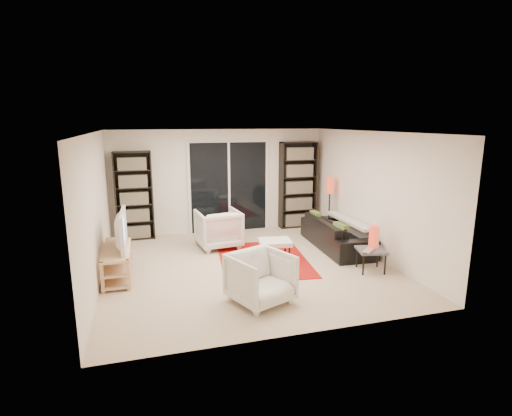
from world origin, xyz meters
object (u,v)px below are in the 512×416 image
(ottoman, at_px, (275,243))
(bookshelf_right, at_px, (298,185))
(armchair_back, at_px, (218,229))
(tv_stand, at_px, (117,262))
(side_table, at_px, (371,252))
(floor_lamp, at_px, (330,191))
(armchair_front, at_px, (261,278))
(sofa, at_px, (336,233))
(bookshelf_left, at_px, (134,196))

(ottoman, bearing_deg, bookshelf_right, 58.99)
(bookshelf_right, height_order, ottoman, bookshelf_right)
(armchair_back, bearing_deg, tv_stand, 24.35)
(tv_stand, distance_m, armchair_back, 2.26)
(tv_stand, bearing_deg, side_table, -12.62)
(bookshelf_right, relative_size, side_table, 3.69)
(side_table, bearing_deg, floor_lamp, 82.89)
(armchair_front, height_order, side_table, armchair_front)
(sofa, xyz_separation_m, side_table, (-0.03, -1.37, 0.05))
(armchair_front, distance_m, ottoman, 1.79)
(sofa, relative_size, floor_lamp, 1.55)
(tv_stand, bearing_deg, ottoman, 0.32)
(bookshelf_right, height_order, sofa, bookshelf_right)
(floor_lamp, bearing_deg, armchair_front, -130.72)
(armchair_front, bearing_deg, bookshelf_left, 92.26)
(sofa, distance_m, armchair_back, 2.46)
(bookshelf_left, xyz_separation_m, side_table, (3.97, -3.18, -0.62))
(side_table, bearing_deg, ottoman, 146.16)
(armchair_front, distance_m, side_table, 2.30)
(bookshelf_left, xyz_separation_m, sofa, (4.00, -1.81, -0.67))
(bookshelf_right, bearing_deg, armchair_front, -118.64)
(tv_stand, xyz_separation_m, sofa, (4.29, 0.42, 0.04))
(floor_lamp, bearing_deg, sofa, -105.74)
(sofa, height_order, armchair_back, armchair_back)
(armchair_front, xyz_separation_m, floor_lamp, (2.49, 2.89, 0.66))
(bookshelf_right, xyz_separation_m, armchair_back, (-2.19, -1.09, -0.65))
(tv_stand, xyz_separation_m, side_table, (4.26, -0.95, 0.09))
(floor_lamp, bearing_deg, side_table, -97.11)
(tv_stand, distance_m, armchair_front, 2.60)
(bookshelf_left, xyz_separation_m, bookshelf_right, (3.85, -0.00, 0.07))
(side_table, bearing_deg, bookshelf_left, 141.28)
(floor_lamp, bearing_deg, tv_stand, -164.19)
(armchair_back, xyz_separation_m, ottoman, (0.87, -1.12, -0.05))
(tv_stand, relative_size, sofa, 0.65)
(armchair_front, relative_size, ottoman, 1.24)
(bookshelf_right, distance_m, sofa, 1.96)
(ottoman, distance_m, side_table, 1.74)
(bookshelf_left, bearing_deg, tv_stand, -97.43)
(bookshelf_right, bearing_deg, side_table, -87.91)
(ottoman, bearing_deg, side_table, -33.84)
(bookshelf_right, relative_size, ottoman, 3.20)
(ottoman, bearing_deg, sofa, 15.21)
(tv_stand, relative_size, side_table, 2.42)
(floor_lamp, bearing_deg, ottoman, -143.65)
(sofa, height_order, side_table, sofa)
(tv_stand, height_order, side_table, tv_stand)
(bookshelf_left, relative_size, ottoman, 2.97)
(sofa, bearing_deg, armchair_front, 134.71)
(bookshelf_right, distance_m, tv_stand, 4.77)
(armchair_back, relative_size, armchair_front, 1.07)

